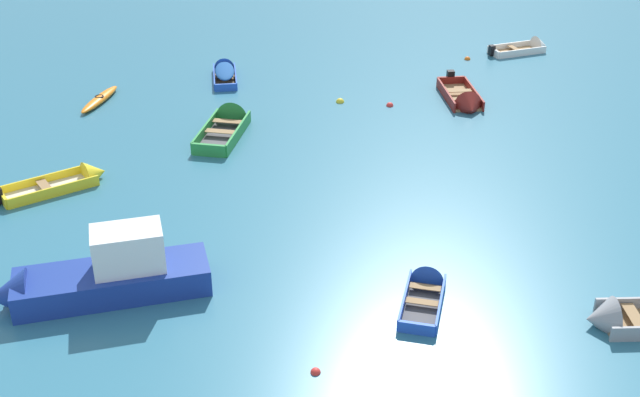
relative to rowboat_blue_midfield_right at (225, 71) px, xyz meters
The scene contains 13 objects.
rowboat_blue_midfield_right is the anchor object (origin of this frame).
rowboat_yellow_back_row_center 13.24m from the rowboat_blue_midfield_right, 124.86° to the right, with size 4.40×2.57×1.16m.
rowboat_green_cluster_inner 6.74m from the rowboat_blue_midfield_right, 95.96° to the right, with size 3.24×4.75×1.47m.
rowboat_grey_foreground_center 25.83m from the rowboat_blue_midfield_right, 69.82° to the right, with size 4.45×2.26×1.37m.
rowboat_maroon_cluster_outer 12.83m from the rowboat_blue_midfield_right, 32.24° to the right, with size 1.96×4.46×1.36m.
motor_launch_deep_blue_near_left 20.01m from the rowboat_blue_midfield_right, 109.07° to the right, with size 6.84×1.99×2.59m.
rowboat_blue_far_back 21.44m from the rowboat_blue_midfield_right, 80.30° to the right, with size 2.46×3.39×1.08m.
kayak_orange_far_left 6.86m from the rowboat_blue_midfield_right, 161.53° to the right, with size 2.17×3.50×0.35m.
rowboat_white_midfield_left 17.71m from the rowboat_blue_midfield_right, ahead, with size 3.82×1.69×1.20m.
mooring_buoy_trailing 9.45m from the rowboat_blue_midfield_right, 39.35° to the right, with size 0.36×0.36×0.36m, color red.
mooring_buoy_far_field 24.11m from the rowboat_blue_midfield_right, 91.72° to the right, with size 0.29×0.29×0.29m, color red.
mooring_buoy_near_foreground 7.08m from the rowboat_blue_midfield_right, 44.41° to the right, with size 0.41×0.41×0.41m, color yellow.
mooring_buoy_outer_edge 13.66m from the rowboat_blue_midfield_right, ahead, with size 0.34×0.34×0.34m, color orange.
Camera 1 is at (-6.45, -5.07, 15.31)m, focal length 45.76 mm.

